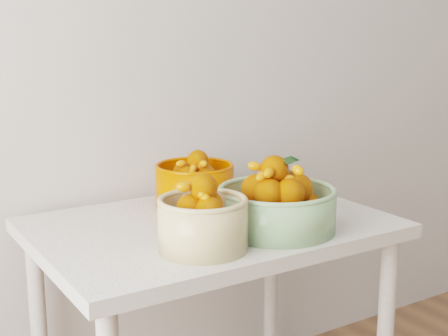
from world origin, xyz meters
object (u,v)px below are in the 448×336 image
at_px(bowl_cream, 203,222).
at_px(bowl_orange, 195,183).
at_px(table, 211,252).
at_px(bowl_green, 277,204).

bearing_deg(bowl_cream, bowl_orange, 63.27).
relative_size(table, bowl_orange, 3.12).
bearing_deg(table, bowl_cream, -125.34).
xyz_separation_m(table, bowl_orange, (0.05, 0.17, 0.17)).
relative_size(table, bowl_green, 2.47).
height_order(table, bowl_green, bowl_green).
xyz_separation_m(table, bowl_green, (0.11, -0.17, 0.17)).
bearing_deg(bowl_orange, bowl_cream, -116.73).
bearing_deg(bowl_green, table, 124.29).
distance_m(table, bowl_green, 0.26).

